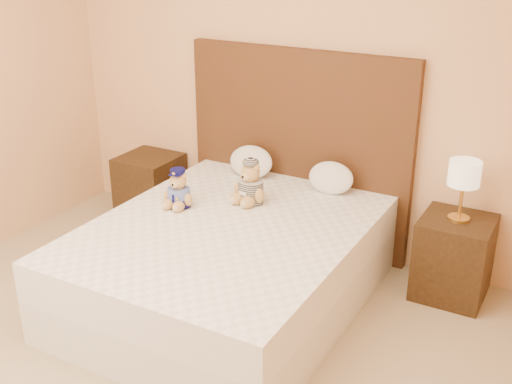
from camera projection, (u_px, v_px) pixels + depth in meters
room_walls at (138, 40)px, 2.95m from camera, size 4.04×4.52×2.72m
bed at (228, 264)px, 4.13m from camera, size 1.60×2.00×0.55m
headboard at (298, 150)px, 4.77m from camera, size 1.75×0.08×1.50m
nightstand_left at (150, 188)px, 5.34m from camera, size 0.45×0.45×0.55m
nightstand_right at (453, 258)px, 4.22m from camera, size 0.45×0.45×0.55m
lamp at (464, 176)px, 4.00m from camera, size 0.20×0.20×0.40m
teddy_police at (179, 188)px, 4.26m from camera, size 0.24×0.23×0.26m
teddy_prisoner at (251, 182)px, 4.32m from camera, size 0.31×0.30×0.29m
pillow_left at (251, 160)px, 4.78m from camera, size 0.35×0.23×0.25m
pillow_right at (331, 176)px, 4.50m from camera, size 0.33×0.21×0.23m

